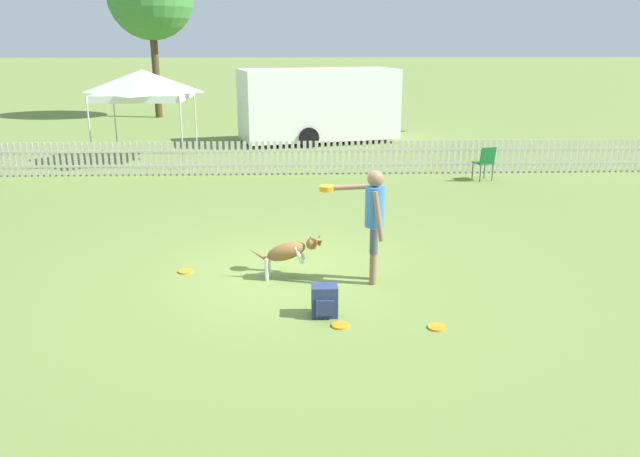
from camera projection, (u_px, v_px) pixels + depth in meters
ground_plane at (296, 275)px, 9.62m from camera, size 240.00×240.00×0.00m
handler_person at (372, 213)px, 9.06m from camera, size 0.95×0.75×1.70m
leaping_dog at (289, 251)px, 9.33m from camera, size 1.13×0.36×0.71m
frisbee_near_handler at (341, 325)px, 7.89m from camera, size 0.23×0.23×0.02m
frisbee_near_dog at (186, 271)px, 9.72m from camera, size 0.23×0.23×0.02m
frisbee_midfield at (437, 327)px, 7.84m from camera, size 0.23×0.23×0.02m
backpack_on_grass at (325, 301)px, 8.14m from camera, size 0.34×0.29×0.42m
picket_fence at (296, 158)px, 16.59m from camera, size 27.94×0.04×0.91m
folding_chair_blue_left at (485, 160)px, 15.85m from camera, size 0.53×0.55×0.88m
canopy_tent_main at (143, 85)px, 17.80m from camera, size 2.52×2.52×2.66m
equipment_trailer at (318, 104)px, 21.68m from camera, size 6.23×3.51×2.51m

